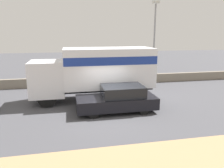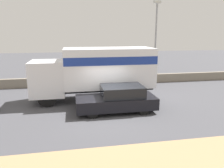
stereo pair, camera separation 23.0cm
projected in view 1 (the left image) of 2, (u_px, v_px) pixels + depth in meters
ground_plane at (111, 114)px, 11.85m from camera, size 80.00×80.00×0.00m
stone_wall_backdrop at (95, 81)px, 18.44m from camera, size 60.00×0.35×0.76m
street_lamp at (154, 37)px, 17.84m from camera, size 0.56×0.28×6.79m
box_truck at (98, 70)px, 14.02m from camera, size 7.72×2.50×3.37m
car_hatchback at (118, 99)px, 12.15m from camera, size 4.41×1.82×1.46m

